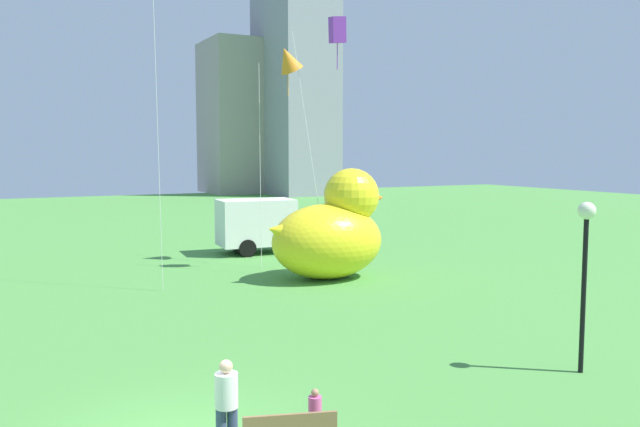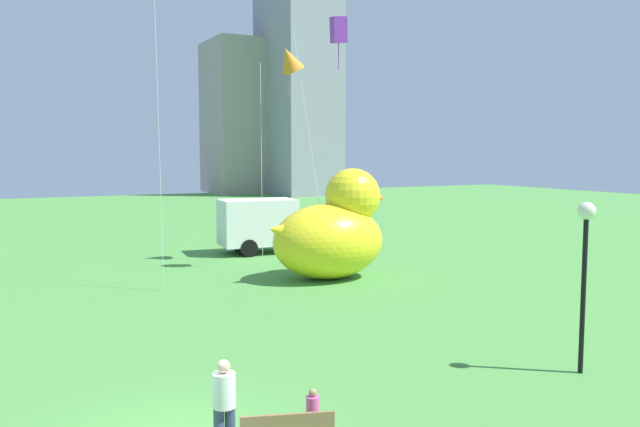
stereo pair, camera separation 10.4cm
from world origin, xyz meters
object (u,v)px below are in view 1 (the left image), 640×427
at_px(person_adult, 226,402).
at_px(giant_inflatable_duck, 331,232).
at_px(kite_orange, 288,60).
at_px(box_truck, 267,226).
at_px(person_child, 315,413).
at_px(kite_purple, 337,31).
at_px(lamppost, 585,246).

height_order(person_adult, giant_inflatable_duck, giant_inflatable_duck).
distance_m(giant_inflatable_duck, kite_orange, 8.81).
bearing_deg(box_truck, kite_orange, -95.26).
relative_size(person_child, kite_purple, 0.09).
bearing_deg(person_adult, box_truck, 65.57).
height_order(person_adult, box_truck, box_truck).
bearing_deg(person_adult, person_child, -13.70).
xyz_separation_m(person_adult, person_child, (1.57, -0.38, -0.37)).
bearing_deg(person_child, kite_purple, 59.93).
xyz_separation_m(person_child, kite_purple, (8.59, 14.83, 9.99)).
relative_size(person_adult, kite_purple, 0.15).
relative_size(person_child, box_truck, 0.18).
bearing_deg(kite_purple, person_adult, -125.11).
relative_size(giant_inflatable_duck, lamppost, 1.35).
xyz_separation_m(box_truck, kite_purple, (0.65, -6.49, 9.12)).
relative_size(person_adult, kite_orange, 0.16).
xyz_separation_m(lamppost, kite_orange, (0.15, 17.45, 6.57)).
bearing_deg(box_truck, kite_purple, -84.30).
bearing_deg(lamppost, kite_orange, 89.52).
xyz_separation_m(person_adult, box_truck, (9.51, 20.94, 0.50)).
bearing_deg(kite_purple, lamppost, -94.42).
bearing_deg(person_child, lamppost, 3.30).
relative_size(person_adult, person_child, 1.65).
xyz_separation_m(person_child, lamppost, (7.48, 0.43, 2.53)).
distance_m(box_truck, kite_purple, 11.21).
height_order(person_child, lamppost, lamppost).
bearing_deg(person_child, box_truck, 69.57).
relative_size(person_adult, box_truck, 0.30).
bearing_deg(box_truck, person_child, -110.43).
bearing_deg(person_adult, giant_inflatable_duck, 55.05).
height_order(person_adult, person_child, person_adult).
distance_m(kite_purple, kite_orange, 3.32).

